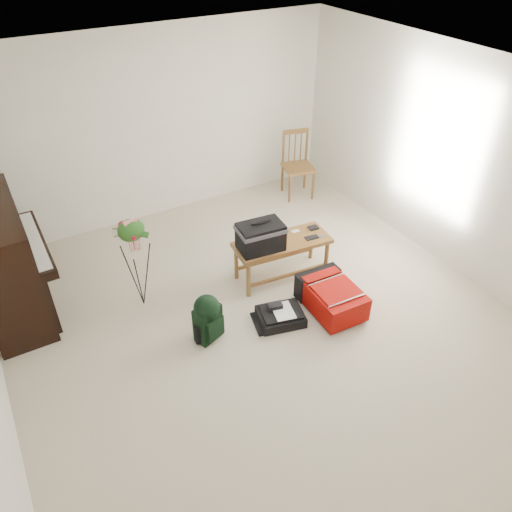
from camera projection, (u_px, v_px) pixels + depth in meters
floor at (265, 325)px, 5.30m from camera, size 5.00×5.50×0.01m
ceiling at (268, 88)px, 3.83m from camera, size 5.00×5.50×0.01m
wall_back at (157, 127)px, 6.48m from camera, size 5.00×0.04×2.50m
wall_right at (457, 165)px, 5.58m from camera, size 0.04×5.50×2.50m
piano at (6, 264)px, 5.18m from camera, size 0.71×1.50×1.25m
bench at (269, 239)px, 5.53m from camera, size 1.15×0.56×0.86m
dining_chair at (297, 165)px, 7.33m from camera, size 0.52×0.52×0.97m
red_suitcase at (329, 294)px, 5.45m from camera, size 0.53×0.76×0.32m
black_duffel at (281, 316)px, 5.31m from camera, size 0.55×0.48×0.20m
green_backpack at (208, 316)px, 4.97m from camera, size 0.31×0.29×0.54m
flower_stand at (137, 264)px, 5.25m from camera, size 0.40×0.40×1.13m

